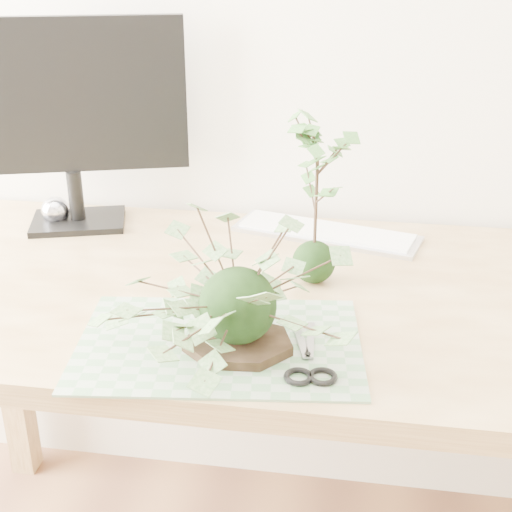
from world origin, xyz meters
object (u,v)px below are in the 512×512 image
(desk, at_px, (296,333))
(monitor, at_px, (68,110))
(keyboard, at_px, (326,232))
(ivy_kokedama, at_px, (237,272))
(maple_kokedama, at_px, (318,160))

(desk, bearing_deg, monitor, 154.06)
(keyboard, height_order, monitor, monitor)
(ivy_kokedama, xyz_separation_m, maple_kokedama, (0.09, 0.25, 0.09))
(desk, relative_size, monitor, 3.42)
(desk, relative_size, ivy_kokedama, 4.65)
(maple_kokedama, bearing_deg, ivy_kokedama, -110.11)
(ivy_kokedama, xyz_separation_m, keyboard, (0.10, 0.46, -0.12))
(maple_kokedama, height_order, keyboard, maple_kokedama)
(desk, height_order, keyboard, keyboard)
(desk, xyz_separation_m, monitor, (-0.49, 0.24, 0.33))
(ivy_kokedama, distance_m, monitor, 0.63)
(maple_kokedama, height_order, monitor, monitor)
(ivy_kokedama, height_order, keyboard, ivy_kokedama)
(maple_kokedama, distance_m, monitor, 0.56)
(desk, height_order, monitor, monitor)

